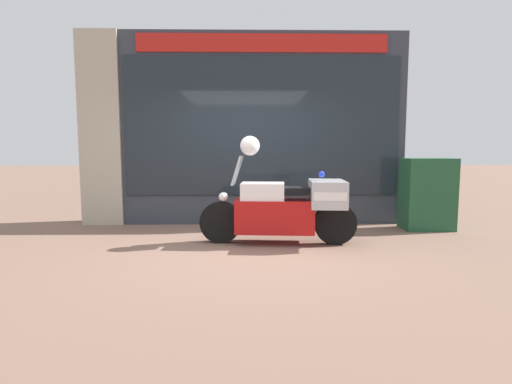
{
  "coord_description": "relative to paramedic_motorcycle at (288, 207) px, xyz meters",
  "views": [
    {
      "loc": [
        0.11,
        -5.5,
        1.38
      ],
      "look_at": [
        0.21,
        0.78,
        0.71
      ],
      "focal_mm": 28.0,
      "sensor_mm": 36.0,
      "label": 1
    }
  ],
  "objects": [
    {
      "name": "ground_plane",
      "position": [
        -0.67,
        -0.27,
        -0.55
      ],
      "size": [
        60.0,
        60.0,
        0.0
      ],
      "primitive_type": "plane",
      "color": "#7A5B4C"
    },
    {
      "name": "white_helmet",
      "position": [
        -0.56,
        0.04,
        0.89
      ],
      "size": [
        0.28,
        0.28,
        0.28
      ],
      "primitive_type": "sphere",
      "color": "white",
      "rests_on": "paramedic_motorcycle"
    },
    {
      "name": "utility_cabinet",
      "position": [
        2.51,
        1.02,
        0.07
      ],
      "size": [
        0.83,
        0.53,
        1.23
      ],
      "primitive_type": "cube",
      "color": "#1E4C2D",
      "rests_on": "ground"
    },
    {
      "name": "shop_building",
      "position": [
        -1.03,
        1.73,
        1.2
      ],
      "size": [
        5.92,
        0.55,
        3.49
      ],
      "color": "#333842",
      "rests_on": "ground"
    },
    {
      "name": "paramedic_motorcycle",
      "position": [
        0.0,
        0.0,
        0.0
      ],
      "size": [
        2.3,
        0.81,
        1.29
      ],
      "rotation": [
        0.0,
        0.0,
        3.06
      ],
      "color": "black",
      "rests_on": "ground"
    },
    {
      "name": "window_display",
      "position": [
        -0.37,
        1.76,
        -0.07
      ],
      "size": [
        4.73,
        0.3,
        2.02
      ],
      "color": "slate",
      "rests_on": "ground"
    }
  ]
}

